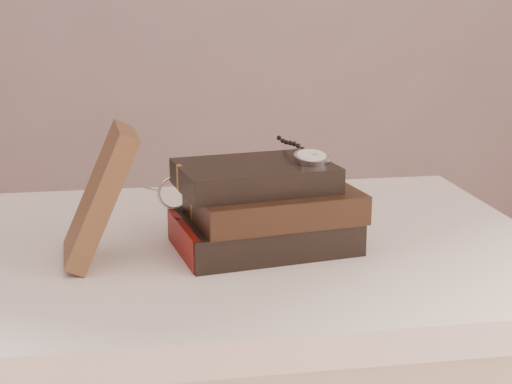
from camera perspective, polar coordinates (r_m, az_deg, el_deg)
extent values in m
cube|color=white|center=(1.02, -6.31, -4.91)|extent=(1.00, 0.60, 0.04)
cube|color=white|center=(1.05, -6.21, -8.00)|extent=(0.88, 0.49, 0.08)
cube|color=black|center=(0.99, 0.57, -3.00)|extent=(0.24, 0.19, 0.04)
cube|color=beige|center=(0.99, 0.72, -2.99)|extent=(0.24, 0.17, 0.03)
cube|color=gold|center=(0.98, -5.84, -3.22)|extent=(0.01, 0.01, 0.04)
cube|color=maroon|center=(0.96, -5.48, -3.62)|extent=(0.03, 0.14, 0.04)
cube|color=black|center=(0.98, 1.33, -0.87)|extent=(0.23, 0.18, 0.04)
cube|color=beige|center=(0.98, 1.49, -0.86)|extent=(0.22, 0.16, 0.03)
cube|color=gold|center=(0.97, -4.74, -1.06)|extent=(0.01, 0.01, 0.04)
cube|color=black|center=(0.98, -0.11, 1.23)|extent=(0.21, 0.16, 0.03)
cube|color=beige|center=(0.98, 0.05, 1.25)|extent=(0.21, 0.15, 0.03)
cube|color=gold|center=(0.97, -5.78, 1.07)|extent=(0.01, 0.01, 0.03)
cube|color=#422A19|center=(0.94, -11.66, -0.25)|extent=(0.10, 0.12, 0.17)
cylinder|color=silver|center=(0.97, 4.20, 2.53)|extent=(0.05, 0.05, 0.02)
cylinder|color=white|center=(0.97, 4.20, 2.77)|extent=(0.04, 0.04, 0.01)
torus|color=silver|center=(0.97, 4.20, 2.74)|extent=(0.05, 0.05, 0.01)
cylinder|color=silver|center=(1.00, 3.60, 2.85)|extent=(0.01, 0.01, 0.01)
cube|color=black|center=(0.98, 4.08, 2.89)|extent=(0.00, 0.01, 0.00)
cube|color=black|center=(0.97, 4.46, 2.84)|extent=(0.01, 0.00, 0.00)
sphere|color=black|center=(1.00, 3.51, 3.23)|extent=(0.01, 0.01, 0.01)
sphere|color=black|center=(1.02, 3.20, 3.48)|extent=(0.01, 0.01, 0.01)
sphere|color=black|center=(1.03, 2.89, 3.64)|extent=(0.01, 0.01, 0.01)
sphere|color=black|center=(1.04, 2.59, 3.71)|extent=(0.01, 0.01, 0.01)
sphere|color=black|center=(1.06, 2.30, 3.76)|extent=(0.01, 0.01, 0.01)
sphere|color=black|center=(1.07, 2.02, 3.88)|extent=(0.01, 0.01, 0.01)
sphere|color=black|center=(1.08, 1.74, 4.09)|extent=(0.01, 0.01, 0.01)
torus|color=silver|center=(1.02, -6.19, -0.09)|extent=(0.05, 0.02, 0.04)
torus|color=silver|center=(1.03, -3.57, 0.13)|extent=(0.05, 0.02, 0.04)
cylinder|color=silver|center=(1.02, -4.88, 0.17)|extent=(0.01, 0.01, 0.00)
cylinder|color=silver|center=(1.06, -7.85, 0.20)|extent=(0.02, 0.10, 0.02)
cylinder|color=silver|center=(1.08, -3.23, 0.59)|extent=(0.02, 0.10, 0.02)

